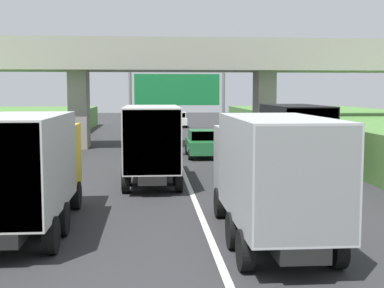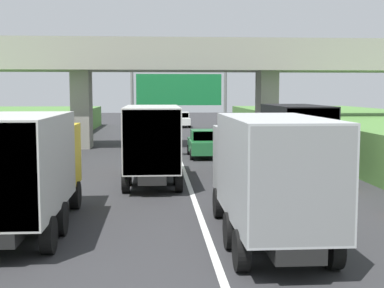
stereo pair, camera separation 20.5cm
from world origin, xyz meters
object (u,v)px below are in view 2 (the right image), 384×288
object	(u,v)px
truck_orange	(152,140)
car_green	(204,143)
speed_limit_sign	(2,159)
overhead_highway_sign	(179,95)
construction_barrel_5	(320,165)
truck_silver	(267,171)
construction_barrel_4	(350,179)
car_white	(182,120)
truck_yellow	(26,166)
truck_black	(291,136)

from	to	relation	value
truck_orange	car_green	world-z (taller)	truck_orange
speed_limit_sign	car_green	bearing A→B (deg)	51.97
speed_limit_sign	truck_orange	bearing A→B (deg)	24.16
overhead_highway_sign	truck_orange	distance (m)	9.12
construction_barrel_5	truck_orange	bearing A→B (deg)	-166.87
truck_silver	construction_barrel_4	size ratio (longest dim) A/B	8.11
overhead_highway_sign	truck_orange	xyz separation A→B (m)	(-1.58, -8.77, -1.91)
overhead_highway_sign	truck_silver	xyz separation A→B (m)	(1.56, -18.20, -1.91)
speed_limit_sign	car_white	bearing A→B (deg)	76.94
overhead_highway_sign	car_green	bearing A→B (deg)	1.18
truck_yellow	construction_barrel_4	xyz separation A→B (m)	(11.78, 5.48, -1.47)
construction_barrel_5	truck_yellow	bearing A→B (deg)	-140.61
car_green	construction_barrel_4	bearing A→B (deg)	-65.70
truck_yellow	overhead_highway_sign	bearing A→B (deg)	72.58
car_green	construction_barrel_5	xyz separation A→B (m)	(5.16, -6.87, -0.40)
construction_barrel_5	construction_barrel_4	bearing A→B (deg)	-91.61
truck_yellow	construction_barrel_4	size ratio (longest dim) A/B	8.11
speed_limit_sign	truck_silver	distance (m)	11.27
truck_silver	truck_yellow	size ratio (longest dim) A/B	1.00
overhead_highway_sign	construction_barrel_4	world-z (taller)	overhead_highway_sign
truck_yellow	car_green	distance (m)	17.99
truck_orange	truck_black	bearing A→B (deg)	11.83
truck_orange	construction_barrel_4	xyz separation A→B (m)	(8.15, -2.36, -1.47)
truck_yellow	construction_barrel_5	distance (m)	15.46
truck_yellow	construction_barrel_5	size ratio (longest dim) A/B	8.11
construction_barrel_4	overhead_highway_sign	bearing A→B (deg)	120.52
overhead_highway_sign	car_white	world-z (taller)	overhead_highway_sign
speed_limit_sign	truck_orange	size ratio (longest dim) A/B	0.31
construction_barrel_4	truck_yellow	bearing A→B (deg)	-155.06
truck_black	car_white	distance (m)	34.68
construction_barrel_4	truck_black	bearing A→B (deg)	111.73
car_white	construction_barrel_5	bearing A→B (deg)	-81.36
car_white	construction_barrel_4	distance (m)	38.57
truck_orange	construction_barrel_5	size ratio (longest dim) A/B	8.11
overhead_highway_sign	truck_silver	size ratio (longest dim) A/B	0.81
car_white	truck_black	bearing A→B (deg)	-84.14
speed_limit_sign	car_white	xyz separation A→B (m)	(8.93, 38.49, -0.62)
overhead_highway_sign	construction_barrel_5	world-z (taller)	overhead_highway_sign
truck_black	truck_orange	distance (m)	6.79
truck_orange	construction_barrel_5	world-z (taller)	truck_orange
truck_yellow	truck_black	bearing A→B (deg)	41.93
speed_limit_sign	truck_orange	world-z (taller)	truck_orange
overhead_highway_sign	car_green	xyz separation A→B (m)	(1.52, 0.03, -2.99)
truck_orange	car_green	bearing A→B (deg)	70.56
truck_silver	truck_yellow	world-z (taller)	same
truck_black	car_white	size ratio (longest dim) A/B	1.78
overhead_highway_sign	truck_yellow	size ratio (longest dim) A/B	0.81
car_green	construction_barrel_4	world-z (taller)	car_green
overhead_highway_sign	speed_limit_sign	size ratio (longest dim) A/B	2.64
truck_silver	construction_barrel_4	xyz separation A→B (m)	(5.00, 7.07, -1.47)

